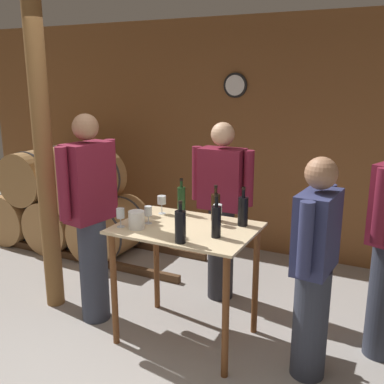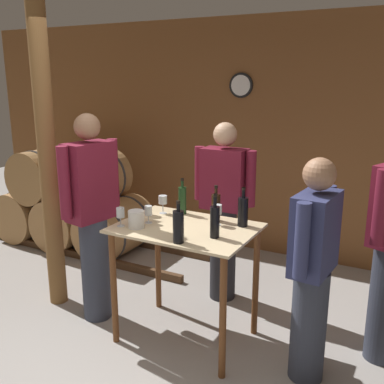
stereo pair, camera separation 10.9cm
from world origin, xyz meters
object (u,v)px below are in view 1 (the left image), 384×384
wine_bottle_far_right (243,211)px  ice_bucket (137,220)px  wine_bottle_right (216,221)px  wine_glass_far_side (218,210)px  wine_bottle_left (180,226)px  wooden_post (44,160)px  wine_glass_near_left (120,214)px  wine_glass_near_center (162,201)px  person_visitor_bearded (91,215)px  wine_bottle_center (216,206)px  person_visitor_with_scarf (222,208)px  wine_bottle_far_left (181,200)px  wine_glass_near_right (148,212)px  person_host (314,266)px

wine_bottle_far_right → ice_bucket: bearing=-148.6°
wine_bottle_right → wine_glass_far_side: wine_bottle_right is taller
wine_bottle_left → wine_glass_far_side: 0.47m
wooden_post → wine_glass_near_left: bearing=-11.4°
wine_glass_near_center → person_visitor_bearded: (-0.51, -0.29, -0.12)m
wine_bottle_right → wine_glass_near_left: bearing=-170.9°
wine_bottle_left → wine_bottle_center: 0.55m
wine_glass_near_center → person_visitor_with_scarf: (0.30, 0.56, -0.18)m
wine_bottle_far_right → wine_glass_far_side: wine_bottle_far_right is taller
wine_glass_near_left → wine_glass_far_side: 0.74m
wine_bottle_left → wine_glass_near_center: 0.69m
wine_bottle_far_left → wine_bottle_far_right: (0.56, -0.06, -0.00)m
wine_glass_near_center → wooden_post: bearing=-166.3°
wine_bottle_left → wine_bottle_right: bearing=50.0°
wine_bottle_left → wine_glass_near_right: 0.49m
person_visitor_bearded → wine_bottle_right: bearing=-1.1°
ice_bucket → wine_bottle_center: bearing=44.2°
wine_glass_near_right → wine_glass_near_left: bearing=-131.1°
wine_glass_near_center → person_visitor_with_scarf: bearing=61.3°
wine_glass_near_center → ice_bucket: wine_glass_near_center is taller
wine_glass_near_right → person_host: 1.29m
wine_bottle_right → person_visitor_bearded: (-1.13, 0.02, -0.13)m
wooden_post → wine_bottle_center: size_ratio=9.41×
wine_glass_near_center → wine_glass_far_side: wine_glass_far_side is taller
wine_glass_near_right → wine_glass_far_side: bearing=23.0°
wine_bottle_left → wine_bottle_far_left: bearing=117.1°
wine_glass_near_left → person_visitor_bearded: 0.44m
wine_glass_near_left → wine_glass_near_center: bearing=75.6°
wine_bottle_left → person_visitor_bearded: (-0.96, 0.23, -0.12)m
wooden_post → person_host: (2.32, 0.01, -0.53)m
wine_glass_near_left → person_visitor_with_scarf: 1.08m
wine_glass_far_side → person_visitor_with_scarf: size_ratio=0.10×
wine_bottle_center → wine_glass_far_side: bearing=-57.7°
wine_bottle_center → wine_bottle_right: size_ratio=0.90×
wine_bottle_far_right → wine_glass_far_side: size_ratio=1.88×
wine_glass_near_center → wine_glass_near_right: bearing=-82.9°
wine_glass_near_right → person_host: bearing=1.2°
wine_glass_far_side → person_host: bearing=-13.1°
wine_glass_far_side → wine_bottle_right: bearing=-68.9°
wine_bottle_left → wine_bottle_right: wine_bottle_right is taller
ice_bucket → wine_glass_near_left: bearing=-169.5°
wine_bottle_left → wine_glass_near_right: bearing=148.5°
person_visitor_bearded → wine_glass_far_side: bearing=12.8°
wooden_post → person_visitor_with_scarf: size_ratio=1.63×
wine_bottle_far_right → wine_bottle_left: bearing=-115.6°
wine_bottle_far_left → ice_bucket: (-0.13, -0.48, -0.05)m
wine_bottle_far_right → person_visitor_bearded: 1.26m
person_visitor_bearded → person_host: bearing=1.7°
wine_bottle_right → ice_bucket: size_ratio=2.36×
wine_bottle_far_left → person_visitor_with_scarf: bearing=72.0°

